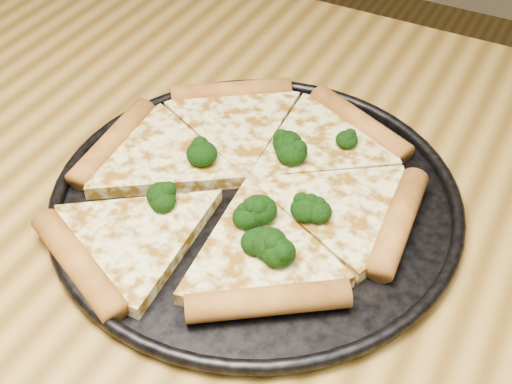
% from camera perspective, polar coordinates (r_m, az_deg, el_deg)
% --- Properties ---
extents(dining_table, '(1.20, 0.90, 0.75)m').
position_cam_1_polar(dining_table, '(0.73, 0.07, -8.29)').
color(dining_table, olive).
rests_on(dining_table, ground).
extents(pizza_pan, '(0.40, 0.40, 0.02)m').
position_cam_1_polar(pizza_pan, '(0.68, -0.00, -0.50)').
color(pizza_pan, black).
rests_on(pizza_pan, dining_table).
extents(pizza, '(0.34, 0.39, 0.03)m').
position_cam_1_polar(pizza, '(0.68, -1.11, 0.88)').
color(pizza, '#E5E08C').
rests_on(pizza, pizza_pan).
extents(broccoli_florets, '(0.17, 0.20, 0.03)m').
position_cam_1_polar(broccoli_florets, '(0.65, 0.35, -0.36)').
color(broccoli_florets, black).
rests_on(broccoli_florets, pizza).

